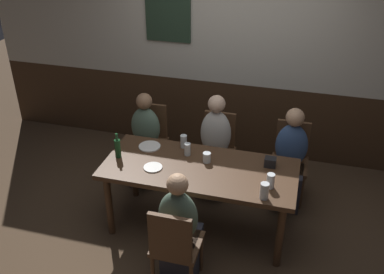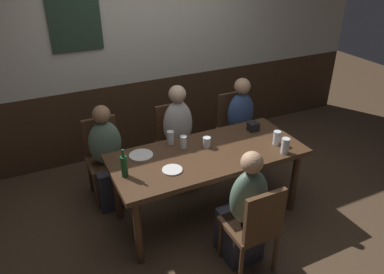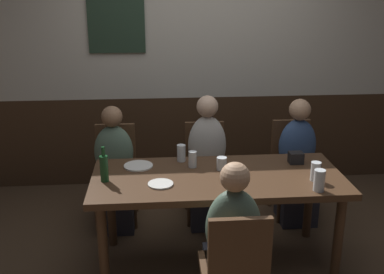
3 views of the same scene
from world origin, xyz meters
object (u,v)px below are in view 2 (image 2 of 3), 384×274
chair_left_far (104,154)px  pint_glass_amber (170,138)px  tumbler_short (183,143)px  chair_mid_far (174,138)px  beer_bottle_green (124,166)px  person_left_far (109,164)px  person_right_far (241,131)px  plate_white_small (172,170)px  chair_mid_near (255,225)px  beer_glass_half (277,138)px  person_mid_near (244,216)px  dining_table (208,160)px  plate_white_large (141,155)px  highball_clear (207,143)px  condiment_caddy (253,127)px  person_mid_far (180,144)px  tumbler_water (285,147)px  chair_right_far (235,124)px

chair_left_far → pint_glass_amber: 0.82m
pint_glass_amber → tumbler_short: bearing=-59.6°
chair_mid_far → beer_bottle_green: beer_bottle_green is taller
person_left_far → person_right_far: bearing=0.0°
person_left_far → plate_white_small: person_left_far is taller
chair_mid_near → beer_glass_half: (0.69, 0.68, 0.31)m
chair_mid_far → beer_bottle_green: size_ratio=3.34×
person_mid_near → beer_glass_half: 0.92m
dining_table → plate_white_large: 0.64m
highball_clear → tumbler_short: 0.23m
person_right_far → condiment_caddy: bearing=-110.3°
person_mid_far → plate_white_small: bearing=-118.2°
person_mid_far → highball_clear: (0.04, -0.55, 0.29)m
chair_mid_far → pint_glass_amber: (-0.25, -0.51, 0.30)m
person_mid_near → plate_white_large: (-0.59, 0.89, 0.28)m
highball_clear → chair_left_far: bearing=140.5°
person_mid_far → beer_bottle_green: bearing=-139.8°
tumbler_water → person_left_far: bearing=146.5°
tumbler_water → pint_glass_amber: tumbler_water is taller
chair_mid_far → person_mid_far: person_mid_far is taller
chair_mid_near → tumbler_water: 0.88m
person_mid_far → plate_white_large: (-0.59, -0.44, 0.25)m
chair_mid_near → condiment_caddy: bearing=57.5°
person_mid_near → dining_table: bearing=90.0°
chair_right_far → person_right_far: 0.16m
dining_table → plate_white_small: plate_white_small is taller
chair_right_far → plate_white_small: bearing=-142.5°
chair_right_far → person_left_far: person_left_far is taller
person_left_far → chair_right_far: bearing=5.7°
tumbler_short → beer_bottle_green: beer_bottle_green is taller
pint_glass_amber → beer_glass_half: 1.05m
chair_right_far → pint_glass_amber: size_ratio=6.48×
person_right_far → chair_left_far: bearing=174.4°
chair_mid_far → chair_left_far: 0.82m
plate_white_small → chair_mid_near: bearing=-58.2°
plate_white_small → dining_table: bearing=17.4°
person_mid_far → beer_glass_half: 1.11m
highball_clear → plate_white_large: size_ratio=0.44×
person_right_far → highball_clear: 1.00m
tumbler_water → beer_bottle_green: (-1.49, 0.28, 0.04)m
chair_left_far → plate_white_large: size_ratio=3.90×
dining_table → person_mid_near: person_mid_near is taller
plate_white_large → dining_table: bearing=-20.8°
person_mid_far → pint_glass_amber: (-0.25, -0.35, 0.30)m
highball_clear → condiment_caddy: 0.61m
chair_mid_far → plate_white_large: (-0.59, -0.60, 0.25)m
dining_table → person_left_far: bearing=141.3°
chair_left_far → plate_white_large: bearing=-69.1°
person_left_far → plate_white_small: 0.93m
pint_glass_amber → tumbler_short: 0.16m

